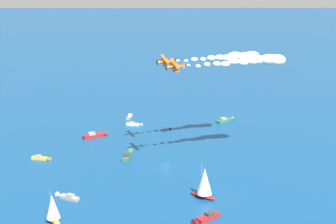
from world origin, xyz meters
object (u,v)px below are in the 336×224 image
Objects in this scene: motorboat_trailing at (66,197)px; motorboat_outer_ring_a at (42,158)px; motorboat_mid_cluster at (128,155)px; wingwalker_wingman at (165,56)px; motorboat_outer_ring_b at (96,135)px; wingwalker_lead at (175,61)px; motorboat_ahead at (135,124)px; motorboat_far_stbd at (205,218)px; biplane_wingman at (165,62)px; sailboat_outer_ring_d at (53,208)px; motorboat_far_port at (226,120)px; biplane_lead at (174,66)px; sailboat_outer_ring_c at (204,183)px; motorboat_inshore at (129,117)px; motorboat_outer_ring_e at (166,129)px.

motorboat_outer_ring_a is (33.01, 18.77, -0.05)m from motorboat_trailing.
wingwalker_wingman reaches higher than motorboat_mid_cluster.
motorboat_outer_ring_b reaches higher than motorboat_mid_cluster.
motorboat_outer_ring_a is 4.47× the size of wingwalker_lead.
motorboat_ahead is at bearing -8.68° from motorboat_trailing.
motorboat_far_stbd is 1.21× the size of biplane_wingman.
biplane_wingman is (51.51, 15.71, 37.77)m from motorboat_far_stbd.
motorboat_outer_ring_a is at bearing 77.90° from wingwalker_lead.
motorboat_outer_ring_b is at bearing 56.13° from wingwalker_wingman.
sailboat_outer_ring_d reaches higher than motorboat_trailing.
motorboat_mid_cluster is 1.44× the size of biplane_wingman.
motorboat_mid_cluster is (49.67, 30.50, 0.06)m from motorboat_far_stbd.
sailboat_outer_ring_d is at bearing 164.88° from motorboat_mid_cluster.
motorboat_outer_ring_a is at bearing 126.62° from motorboat_far_port.
wingwalker_lead is (-11.39, -53.13, 41.62)m from motorboat_outer_ring_a.
biplane_lead is at bearing -56.95° from motorboat_trailing.
biplane_lead is at bearing -165.33° from biplane_wingman.
motorboat_far_stbd reaches higher than motorboat_trailing.
wingwalker_wingman reaches higher than sailboat_outer_ring_c.
motorboat_far_port is 68.76m from wingwalker_wingman.
motorboat_far_stbd is 66.50m from wingwalker_wingman.
motorboat_trailing is 80.33m from motorboat_ahead.
motorboat_outer_ring_a is 70.35m from sailboat_outer_ring_c.
wingwalker_lead is at bearing -57.82° from motorboat_trailing.
wingwalker_lead is at bearing 30.57° from sailboat_outer_ring_c.
sailboat_outer_ring_d is at bearing 137.86° from biplane_lead.
motorboat_inshore is at bearing 23.10° from wingwalker_wingman.
sailboat_outer_ring_d is (-103.97, 55.97, 3.63)m from motorboat_far_port.
motorboat_ahead is 16.80m from motorboat_outer_ring_e.
biplane_lead reaches higher than motorboat_outer_ring_a.
sailboat_outer_ring_c is 6.60× the size of wingwalker_wingman.
motorboat_inshore is (2.50, 48.66, -0.23)m from motorboat_far_port.
sailboat_outer_ring_c reaches higher than motorboat_ahead.
wingwalker_lead reaches higher than motorboat_outer_ring_e.
motorboat_outer_ring_b is at bearing 160.21° from motorboat_inshore.
biplane_lead is (22.20, -34.11, 39.46)m from motorboat_trailing.
motorboat_outer_ring_b is 6.04× the size of wingwalker_lead.
motorboat_outer_ring_a is 0.68× the size of sailboat_outer_ring_c.
biplane_wingman is (17.76, 4.65, -1.60)m from biplane_lead.
biplane_wingman is at bearing 23.14° from sailboat_outer_ring_c.
wingwalker_lead reaches higher than motorboat_outer_ring_b.
motorboat_trailing reaches higher than motorboat_outer_ring_a.
wingwalker_wingman is (17.19, 4.40, 0.50)m from biplane_lead.
biplane_wingman is at bearing 151.25° from motorboat_far_port.
motorboat_outer_ring_a is 4.47× the size of wingwalker_wingman.
sailboat_outer_ring_c is at bearing 172.46° from motorboat_far_port.
sailboat_outer_ring_c is at bearing -156.87° from wingwalker_wingman.
motorboat_ahead is at bearing 101.97° from motorboat_far_port.
motorboat_far_port is 65.38m from motorboat_outer_ring_b.
motorboat_mid_cluster is 2.10× the size of motorboat_outer_ring_e.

